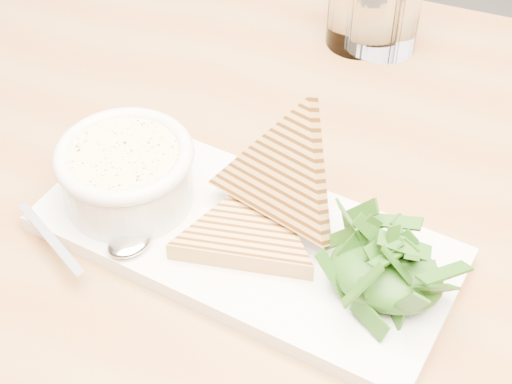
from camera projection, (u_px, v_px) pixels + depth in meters
The scene contains 13 objects.
table_top at pixel (233, 188), 0.79m from camera, with size 1.15×0.77×0.04m, color olive.
table_leg_bl at pixel (80, 131), 1.45m from camera, with size 0.06×0.06×0.74m, color olive.
platter at pixel (245, 239), 0.70m from camera, with size 0.37×0.17×0.02m, color white.
soup_bowl at pixel (128, 179), 0.71m from camera, with size 0.12×0.12×0.05m, color white.
soup at pixel (124, 156), 0.69m from camera, with size 0.10×0.10×0.01m, color beige.
bowl_rim at pixel (124, 155), 0.69m from camera, with size 0.12×0.12×0.01m, color white.
sandwich_flat at pixel (248, 232), 0.68m from camera, with size 0.15×0.15×0.02m, color #B78745, non-canonical shape.
sandwich_lean at pixel (283, 175), 0.68m from camera, with size 0.15×0.15×0.08m, color #B78745, non-canonical shape.
salad_base at pixel (386, 273), 0.64m from camera, with size 0.10×0.08×0.04m, color black.
arugula_pile at pixel (387, 266), 0.63m from camera, with size 0.11×0.10×0.05m, color #306619, non-canonical shape.
spoon_bowl at pixel (130, 243), 0.68m from camera, with size 0.03×0.04×0.01m, color silver.
spoon_handle at pixel (50, 238), 0.68m from camera, with size 0.10×0.01×0.00m, color silver.
glass_far at pixel (388, 2), 0.89m from camera, with size 0.08×0.08×0.12m, color white.
Camera 1 is at (0.31, -0.67, 1.31)m, focal length 55.00 mm.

